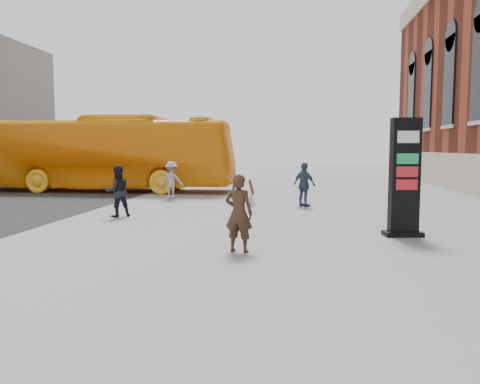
# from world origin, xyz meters

# --- Properties ---
(ground) EXTENTS (100.00, 100.00, 0.00)m
(ground) POSITION_xyz_m (0.00, 0.00, 0.00)
(ground) COLOR #9E9EA3
(info_pylon) EXTENTS (0.94, 0.56, 2.76)m
(info_pylon) POSITION_xyz_m (4.20, 1.73, 1.38)
(info_pylon) COLOR black
(info_pylon) RESTS_ON ground
(woman) EXTENTS (0.67, 0.63, 1.56)m
(woman) POSITION_xyz_m (0.58, -0.40, 0.80)
(woman) COLOR #392319
(woman) RESTS_ON ground
(bus) EXTENTS (12.75, 3.00, 3.55)m
(bus) POSITION_xyz_m (-7.60, 11.95, 1.77)
(bus) COLOR orange
(bus) RESTS_ON road
(pedestrian_a) EXTENTS (0.95, 0.91, 1.54)m
(pedestrian_a) POSITION_xyz_m (-3.62, 3.89, 0.77)
(pedestrian_a) COLOR black
(pedestrian_a) RESTS_ON ground
(pedestrian_b) EXTENTS (1.02, 0.64, 1.52)m
(pedestrian_b) POSITION_xyz_m (-3.29, 8.79, 0.76)
(pedestrian_b) COLOR gray
(pedestrian_b) RESTS_ON ground
(pedestrian_c) EXTENTS (0.94, 0.88, 1.56)m
(pedestrian_c) POSITION_xyz_m (1.98, 6.96, 0.78)
(pedestrian_c) COLOR #33445B
(pedestrian_c) RESTS_ON ground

